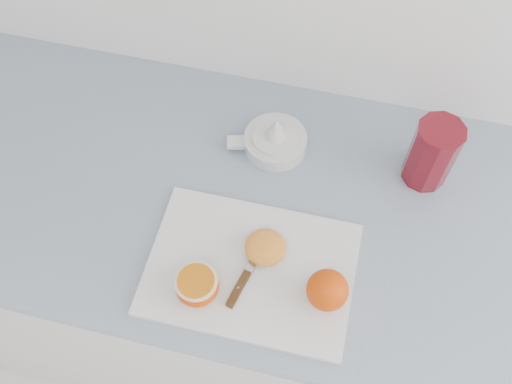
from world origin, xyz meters
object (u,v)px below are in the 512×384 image
Objects in this scene: citrus_juicer at (275,140)px; half_orange at (197,286)px; red_tumbler at (431,155)px; counter at (309,296)px; cutting_board at (251,269)px.

half_orange is at bearing -99.89° from citrus_juicer.
half_orange is 0.50m from red_tumbler.
citrus_juicer reaches higher than counter.
cutting_board reaches higher than counter.
half_orange is (-0.19, -0.22, 0.48)m from counter.
cutting_board is 4.88× the size of half_orange.
cutting_board is (-0.11, -0.15, 0.45)m from counter.
counter is at bearing -43.72° from citrus_juicer.
red_tumbler is at bearing 44.73° from cutting_board.
counter is 14.90× the size of citrus_juicer.
citrus_juicer is at bearing 80.11° from half_orange.
cutting_board is at bearing -126.91° from counter.
half_orange is at bearing -131.72° from counter.
citrus_juicer is (-0.13, 0.13, 0.47)m from counter.
cutting_board is at bearing -135.27° from red_tumbler.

